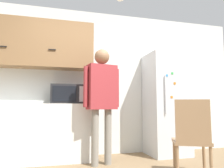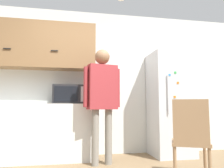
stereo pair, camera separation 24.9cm
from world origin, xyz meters
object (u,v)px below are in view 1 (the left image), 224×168
at_px(microwave, 67,94).
at_px(chair, 192,135).
at_px(person, 102,93).
at_px(refrigerator, 166,104).

height_order(microwave, chair, microwave).
xyz_separation_m(person, chair, (0.97, -0.87, -0.58)).
bearing_deg(person, refrigerator, 4.86).
distance_m(refrigerator, chair, 1.36).
height_order(refrigerator, chair, refrigerator).
xyz_separation_m(person, refrigerator, (1.31, 0.38, -0.16)).
distance_m(person, refrigerator, 1.37).
bearing_deg(chair, refrigerator, -79.40).
relative_size(refrigerator, chair, 1.93).
xyz_separation_m(refrigerator, chair, (-0.33, -1.25, -0.41)).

